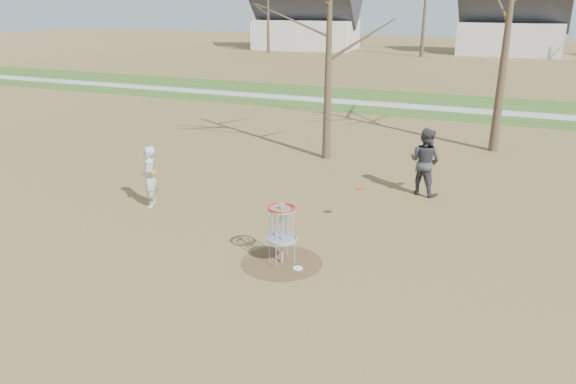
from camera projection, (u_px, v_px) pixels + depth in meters
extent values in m
plane|color=brown|center=(282.00, 263.00, 12.32)|extent=(160.00, 160.00, 0.00)
cube|color=#2D5119|center=(438.00, 105.00, 30.54)|extent=(160.00, 8.00, 0.01)
cube|color=#9E9E99|center=(435.00, 108.00, 29.67)|extent=(160.00, 1.50, 0.01)
cylinder|color=#47331E|center=(282.00, 262.00, 12.32)|extent=(1.80, 1.80, 0.01)
imported|color=#BBBBBB|center=(149.00, 177.00, 15.40)|extent=(0.65, 0.74, 1.71)
imported|color=#35353A|center=(425.00, 162.00, 16.35)|extent=(1.16, 1.02, 1.99)
cylinder|color=white|center=(298.00, 268.00, 12.02)|extent=(0.22, 0.22, 0.02)
cylinder|color=#F42F0C|center=(360.00, 189.00, 14.10)|extent=(0.22, 0.22, 0.05)
cylinder|color=orange|center=(153.00, 172.00, 15.09)|extent=(0.22, 0.22, 0.02)
cylinder|color=#9EA3AD|center=(282.00, 234.00, 12.10)|extent=(0.05, 0.05, 1.35)
cylinder|color=#9EA3AD|center=(282.00, 240.00, 12.14)|extent=(0.64, 0.64, 0.04)
torus|color=#9EA3AD|center=(282.00, 209.00, 11.91)|extent=(0.60, 0.60, 0.04)
torus|color=red|center=(282.00, 208.00, 11.90)|extent=(0.60, 0.60, 0.04)
cone|color=#382B1E|center=(329.00, 52.00, 19.22)|extent=(0.32, 0.32, 7.50)
cone|color=#382B1E|center=(507.00, 35.00, 20.04)|extent=(0.36, 0.36, 8.50)
cone|color=#382B1E|center=(268.00, 14.00, 59.18)|extent=(0.36, 0.36, 8.00)
cone|color=#382B1E|center=(425.00, 10.00, 54.76)|extent=(0.40, 0.40, 9.00)
cube|color=silver|center=(306.00, 35.00, 64.42)|extent=(11.46, 7.75, 3.20)
pyramid|color=#2D2D33|center=(307.00, 4.00, 63.32)|extent=(12.01, 7.79, 3.55)
cube|color=silver|center=(511.00, 39.00, 57.92)|extent=(10.24, 7.34, 3.20)
pyramid|color=#2D2D33|center=(516.00, 4.00, 56.82)|extent=(10.74, 7.36, 3.55)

